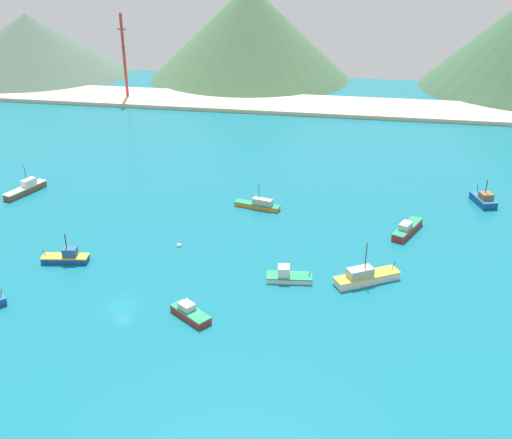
% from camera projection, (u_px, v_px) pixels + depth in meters
% --- Properties ---
extents(ground, '(260.00, 280.00, 0.50)m').
position_uv_depth(ground, '(179.00, 223.00, 118.35)').
color(ground, '#146B7F').
extents(fishing_boat_0, '(8.19, 3.64, 5.34)m').
position_uv_depth(fishing_boat_0, '(66.00, 257.00, 103.61)').
color(fishing_boat_0, '#14478C').
rests_on(fishing_boat_0, ground).
extents(fishing_boat_1, '(6.22, 10.04, 2.47)m').
position_uv_depth(fishing_boat_1, '(407.00, 229.00, 113.70)').
color(fishing_boat_1, red).
rests_on(fishing_boat_1, ground).
extents(fishing_boat_2, '(9.83, 4.04, 5.39)m').
position_uv_depth(fishing_boat_2, '(259.00, 204.00, 124.12)').
color(fishing_boat_2, orange).
rests_on(fishing_boat_2, ground).
extents(fishing_boat_4, '(7.03, 5.98, 2.03)m').
position_uv_depth(fishing_boat_4, '(190.00, 313.00, 88.61)').
color(fishing_boat_4, red).
rests_on(fishing_boat_4, ground).
extents(fishing_boat_5, '(7.70, 3.73, 2.51)m').
position_uv_depth(fishing_boat_5, '(288.00, 276.00, 98.12)').
color(fishing_boat_5, silver).
rests_on(fishing_boat_5, ground).
extents(fishing_boat_6, '(5.08, 7.43, 5.42)m').
position_uv_depth(fishing_boat_6, '(484.00, 199.00, 126.03)').
color(fishing_boat_6, '#14478C').
rests_on(fishing_boat_6, ground).
extents(fishing_boat_7, '(10.88, 8.13, 7.16)m').
position_uv_depth(fishing_boat_7, '(365.00, 277.00, 97.45)').
color(fishing_boat_7, silver).
rests_on(fishing_boat_7, ground).
extents(fishing_boat_8, '(5.17, 10.72, 6.16)m').
position_uv_depth(fishing_boat_8, '(26.00, 189.00, 131.47)').
color(fishing_boat_8, brown).
rests_on(fishing_boat_8, ground).
extents(buoy_0, '(0.85, 0.85, 0.85)m').
position_uv_depth(buoy_0, '(179.00, 246.00, 109.02)').
color(buoy_0, silver).
rests_on(buoy_0, ground).
extents(beach_strip, '(247.00, 23.66, 1.20)m').
position_uv_depth(beach_strip, '(260.00, 103.00, 200.45)').
color(beach_strip, beige).
rests_on(beach_strip, ground).
extents(hill_west, '(76.86, 76.86, 23.89)m').
position_uv_depth(hill_west, '(29.00, 45.00, 237.96)').
color(hill_west, '#4C6656').
rests_on(hill_west, ground).
extents(hill_central, '(77.78, 77.78, 35.22)m').
position_uv_depth(hill_central, '(249.00, 32.00, 230.87)').
color(hill_central, '#476B47').
rests_on(hill_central, ground).
extents(radio_tower, '(2.84, 2.27, 28.38)m').
position_uv_depth(radio_tower, '(124.00, 57.00, 200.84)').
color(radio_tower, '#B7332D').
rests_on(radio_tower, ground).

